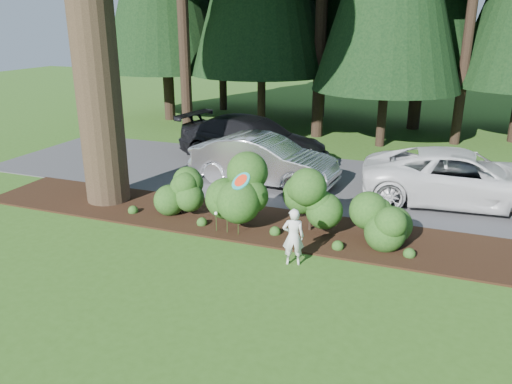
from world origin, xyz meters
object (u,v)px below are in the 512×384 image
(car_white_suv, at_px, (462,178))
(child, at_px, (293,237))
(frisbee, at_px, (241,181))
(car_dark_suv, at_px, (253,140))
(car_silver_wagon, at_px, (264,160))

(car_white_suv, distance_m, child, 6.37)
(car_white_suv, height_order, frisbee, frisbee)
(car_white_suv, height_order, child, car_white_suv)
(car_dark_suv, bearing_deg, car_white_suv, -95.03)
(child, xyz_separation_m, frisbee, (-1.25, 0.07, 1.11))
(car_silver_wagon, height_order, child, car_silver_wagon)
(car_white_suv, relative_size, child, 4.32)
(car_dark_suv, bearing_deg, frisbee, -150.36)
(car_silver_wagon, relative_size, frisbee, 8.73)
(car_dark_suv, relative_size, frisbee, 10.74)
(car_silver_wagon, xyz_separation_m, car_dark_suv, (-1.24, 2.23, 0.07))
(car_white_suv, bearing_deg, frisbee, 133.29)
(child, relative_size, frisbee, 2.38)
(car_silver_wagon, bearing_deg, car_white_suv, -82.95)
(car_white_suv, distance_m, frisbee, 7.13)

